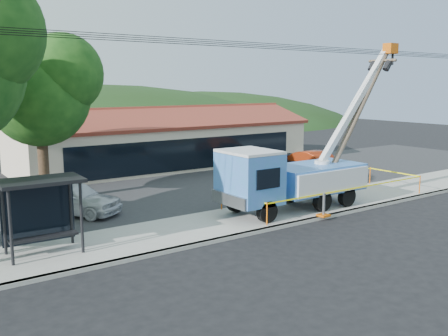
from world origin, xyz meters
name	(u,v)px	position (x,y,z in m)	size (l,w,h in m)	color
ground	(312,240)	(0.00, 0.00, 0.00)	(120.00, 120.00, 0.00)	black
curb	(278,227)	(0.00, 2.10, 0.07)	(60.00, 0.25, 0.15)	#99988F
sidewalk	(252,218)	(0.00, 4.00, 0.07)	(60.00, 4.00, 0.15)	#99988F
parking_lot	(169,189)	(0.00, 12.00, 0.05)	(60.00, 12.00, 0.10)	#28282B
strip_mall	(164,142)	(4.00, 19.98, 1.88)	(22.50, 8.53, 4.67)	beige
tree_lot	(39,86)	(-7.00, 13.00, 6.21)	(6.30, 5.60, 8.94)	#332316
hill_center	(83,130)	(10.00, 55.00, 0.00)	(89.60, 64.00, 32.00)	#1C3312
hill_east	(202,123)	(30.00, 55.00, 0.00)	(72.80, 52.00, 26.00)	#1C3312
utility_truck	(290,176)	(2.28, 3.86, 1.83)	(11.14, 4.25, 8.34)	black
leaning_pole	(356,116)	(6.92, 3.80, 4.61)	(5.57, 1.77, 8.25)	brown
bus_shelter	(40,198)	(-9.49, 4.44, 2.20)	(2.94, 1.88, 2.77)	black
caution_tape	(328,187)	(5.25, 4.12, 0.91)	(11.41, 3.55, 1.03)	#D1590B
car_silver	(74,216)	(-6.67, 9.40, 0.00)	(1.90, 4.72, 1.61)	silver
car_red	(317,177)	(10.45, 9.91, 0.00)	(1.75, 5.01, 1.65)	#A02E10
car_dark	(289,173)	(9.83, 12.06, 0.00)	(2.17, 4.72, 1.31)	black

